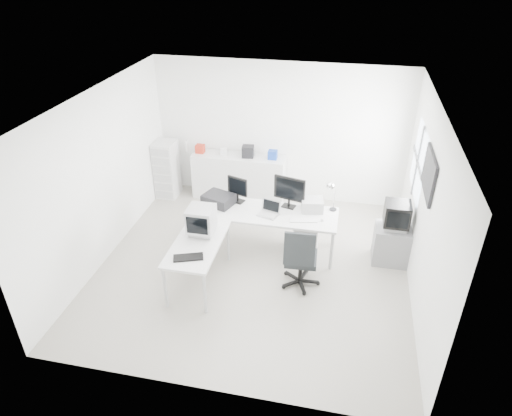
% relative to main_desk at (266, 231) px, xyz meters
% --- Properties ---
extents(floor, '(5.00, 5.00, 0.01)m').
position_rel_main_desk_xyz_m(floor, '(-0.10, -0.52, -0.38)').
color(floor, beige).
rests_on(floor, ground).
extents(ceiling, '(5.00, 5.00, 0.01)m').
position_rel_main_desk_xyz_m(ceiling, '(-0.10, -0.52, 2.42)').
color(ceiling, white).
rests_on(ceiling, back_wall).
extents(back_wall, '(5.00, 0.02, 2.80)m').
position_rel_main_desk_xyz_m(back_wall, '(-0.10, 1.98, 1.02)').
color(back_wall, white).
rests_on(back_wall, floor).
extents(left_wall, '(0.02, 5.00, 2.80)m').
position_rel_main_desk_xyz_m(left_wall, '(-2.60, -0.52, 1.02)').
color(left_wall, white).
rests_on(left_wall, floor).
extents(right_wall, '(0.02, 5.00, 2.80)m').
position_rel_main_desk_xyz_m(right_wall, '(2.40, -0.52, 1.02)').
color(right_wall, white).
rests_on(right_wall, floor).
extents(window, '(0.02, 1.20, 1.10)m').
position_rel_main_desk_xyz_m(window, '(2.38, 0.68, 1.23)').
color(window, white).
rests_on(window, right_wall).
extents(wall_picture, '(0.04, 0.90, 0.60)m').
position_rel_main_desk_xyz_m(wall_picture, '(2.37, -0.42, 1.52)').
color(wall_picture, black).
rests_on(wall_picture, right_wall).
extents(main_desk, '(2.40, 0.80, 0.75)m').
position_rel_main_desk_xyz_m(main_desk, '(0.00, 0.00, 0.00)').
color(main_desk, silver).
rests_on(main_desk, floor).
extents(side_desk, '(0.70, 1.40, 0.75)m').
position_rel_main_desk_xyz_m(side_desk, '(-0.85, -1.10, 0.00)').
color(side_desk, silver).
rests_on(side_desk, floor).
extents(drawer_pedestal, '(0.40, 0.50, 0.60)m').
position_rel_main_desk_xyz_m(drawer_pedestal, '(0.70, 0.05, -0.08)').
color(drawer_pedestal, silver).
rests_on(drawer_pedestal, floor).
extents(inkjet_printer, '(0.60, 0.53, 0.18)m').
position_rel_main_desk_xyz_m(inkjet_printer, '(-0.85, 0.10, 0.46)').
color(inkjet_printer, black).
rests_on(inkjet_printer, main_desk).
extents(lcd_monitor_small, '(0.43, 0.33, 0.48)m').
position_rel_main_desk_xyz_m(lcd_monitor_small, '(-0.55, 0.25, 0.61)').
color(lcd_monitor_small, black).
rests_on(lcd_monitor_small, main_desk).
extents(lcd_monitor_large, '(0.59, 0.35, 0.57)m').
position_rel_main_desk_xyz_m(lcd_monitor_large, '(0.35, 0.25, 0.66)').
color(lcd_monitor_large, black).
rests_on(lcd_monitor_large, main_desk).
extents(laptop, '(0.44, 0.45, 0.24)m').
position_rel_main_desk_xyz_m(laptop, '(0.05, -0.10, 0.49)').
color(laptop, '#B7B7BA').
rests_on(laptop, main_desk).
extents(white_keyboard, '(0.46, 0.22, 0.02)m').
position_rel_main_desk_xyz_m(white_keyboard, '(0.65, -0.15, 0.38)').
color(white_keyboard, silver).
rests_on(white_keyboard, main_desk).
extents(white_mouse, '(0.05, 0.05, 0.05)m').
position_rel_main_desk_xyz_m(white_mouse, '(0.95, -0.10, 0.40)').
color(white_mouse, silver).
rests_on(white_mouse, main_desk).
extents(laser_printer, '(0.40, 0.36, 0.20)m').
position_rel_main_desk_xyz_m(laser_printer, '(0.75, 0.22, 0.48)').
color(laser_printer, '#A6A6A6').
rests_on(laser_printer, main_desk).
extents(desk_lamp, '(0.15, 0.15, 0.46)m').
position_rel_main_desk_xyz_m(desk_lamp, '(1.10, 0.30, 0.60)').
color(desk_lamp, silver).
rests_on(desk_lamp, main_desk).
extents(crt_monitor, '(0.38, 0.38, 0.44)m').
position_rel_main_desk_xyz_m(crt_monitor, '(-0.85, -0.85, 0.59)').
color(crt_monitor, '#B7B7BA').
rests_on(crt_monitor, side_desk).
extents(black_keyboard, '(0.46, 0.31, 0.03)m').
position_rel_main_desk_xyz_m(black_keyboard, '(-0.85, -1.50, 0.39)').
color(black_keyboard, black).
rests_on(black_keyboard, side_desk).
extents(office_chair, '(0.66, 0.66, 1.08)m').
position_rel_main_desk_xyz_m(office_chair, '(0.71, -0.82, 0.17)').
color(office_chair, '#222527').
rests_on(office_chair, floor).
extents(tv_cabinet, '(0.60, 0.49, 0.65)m').
position_rel_main_desk_xyz_m(tv_cabinet, '(2.12, 0.09, -0.05)').
color(tv_cabinet, slate).
rests_on(tv_cabinet, floor).
extents(crt_tv, '(0.50, 0.48, 0.45)m').
position_rel_main_desk_xyz_m(crt_tv, '(2.12, 0.09, 0.50)').
color(crt_tv, black).
rests_on(crt_tv, tv_cabinet).
extents(sideboard, '(1.89, 0.47, 0.95)m').
position_rel_main_desk_xyz_m(sideboard, '(-0.89, 1.72, 0.10)').
color(sideboard, silver).
rests_on(sideboard, floor).
extents(clutter_box_a, '(0.17, 0.16, 0.17)m').
position_rel_main_desk_xyz_m(clutter_box_a, '(-1.69, 1.72, 0.66)').
color(clutter_box_a, '#B32B19').
rests_on(clutter_box_a, sideboard).
extents(clutter_box_b, '(0.15, 0.14, 0.14)m').
position_rel_main_desk_xyz_m(clutter_box_b, '(-1.19, 1.72, 0.64)').
color(clutter_box_b, silver).
rests_on(clutter_box_b, sideboard).
extents(clutter_box_c, '(0.25, 0.23, 0.23)m').
position_rel_main_desk_xyz_m(clutter_box_c, '(-0.69, 1.72, 0.69)').
color(clutter_box_c, black).
rests_on(clutter_box_c, sideboard).
extents(clutter_box_d, '(0.18, 0.15, 0.18)m').
position_rel_main_desk_xyz_m(clutter_box_d, '(-0.19, 1.72, 0.66)').
color(clutter_box_d, '#163A9D').
rests_on(clutter_box_d, sideboard).
extents(clutter_bottle, '(0.07, 0.07, 0.22)m').
position_rel_main_desk_xyz_m(clutter_bottle, '(-1.99, 1.76, 0.68)').
color(clutter_bottle, silver).
rests_on(clutter_bottle, sideboard).
extents(filing_cabinet, '(0.42, 0.50, 1.19)m').
position_rel_main_desk_xyz_m(filing_cabinet, '(-2.38, 1.52, 0.22)').
color(filing_cabinet, silver).
rests_on(filing_cabinet, floor).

